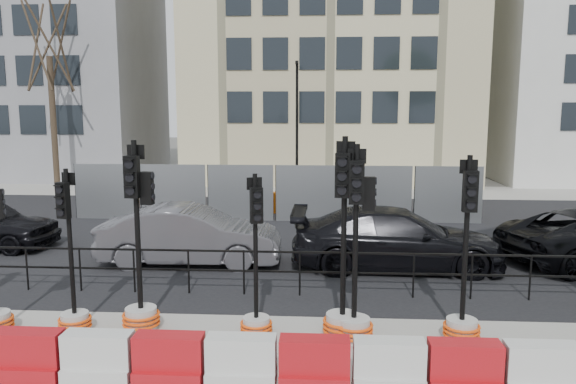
{
  "coord_description": "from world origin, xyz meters",
  "views": [
    {
      "loc": [
        1.66,
        -10.33,
        4.07
      ],
      "look_at": [
        0.84,
        3.0,
        1.99
      ],
      "focal_mm": 35.0,
      "sensor_mm": 36.0,
      "label": 1
    }
  ],
  "objects": [
    {
      "name": "ground",
      "position": [
        0.0,
        0.0,
        0.0
      ],
      "size": [
        120.0,
        120.0,
        0.0
      ],
      "primitive_type": "plane",
      "color": "#51514C",
      "rests_on": "ground"
    },
    {
      "name": "road",
      "position": [
        0.0,
        7.0,
        0.01
      ],
      "size": [
        40.0,
        14.0,
        0.03
      ],
      "primitive_type": "cube",
      "color": "black",
      "rests_on": "ground"
    },
    {
      "name": "sidewalk_far",
      "position": [
        0.0,
        16.0,
        0.01
      ],
      "size": [
        40.0,
        4.0,
        0.02
      ],
      "primitive_type": "cube",
      "color": "gray",
      "rests_on": "ground"
    },
    {
      "name": "building_grey",
      "position": [
        -14.0,
        21.99,
        7.0
      ],
      "size": [
        11.0,
        9.06,
        14.0
      ],
      "color": "gray",
      "rests_on": "ground"
    },
    {
      "name": "building_cream",
      "position": [
        2.0,
        21.99,
        9.0
      ],
      "size": [
        15.0,
        10.06,
        18.0
      ],
      "color": "beige",
      "rests_on": "ground"
    },
    {
      "name": "kerb_railing",
      "position": [
        0.0,
        1.2,
        0.69
      ],
      "size": [
        18.0,
        0.04,
        1.0
      ],
      "color": "black",
      "rests_on": "ground"
    },
    {
      "name": "heras_fencing",
      "position": [
        0.57,
        9.86,
        0.65
      ],
      "size": [
        14.33,
        1.72,
        2.0
      ],
      "color": "gray",
      "rests_on": "ground"
    },
    {
      "name": "lamp_post_far",
      "position": [
        0.5,
        14.98,
        3.22
      ],
      "size": [
        0.12,
        0.56,
        6.0
      ],
      "color": "black",
      "rests_on": "ground"
    },
    {
      "name": "tree_bare_far",
      "position": [
        -11.0,
        15.5,
        6.65
      ],
      "size": [
        2.0,
        2.0,
        9.0
      ],
      "color": "#473828",
      "rests_on": "ground"
    },
    {
      "name": "barrier_row",
      "position": [
        0.0,
        -2.8,
        0.37
      ],
      "size": [
        14.65,
        0.5,
        0.8
      ],
      "color": "#B80E24",
      "rests_on": "ground"
    },
    {
      "name": "traffic_signal_c",
      "position": [
        -2.78,
        -0.95,
        0.61
      ],
      "size": [
        0.59,
        0.59,
        2.98
      ],
      "rotation": [
        0.0,
        0.0,
        -0.28
      ],
      "color": "beige",
      "rests_on": "ground"
    },
    {
      "name": "traffic_signal_d",
      "position": [
        -1.6,
        -0.78,
        0.83
      ],
      "size": [
        0.68,
        0.68,
        3.46
      ],
      "rotation": [
        0.0,
        0.0,
        -0.12
      ],
      "color": "beige",
      "rests_on": "ground"
    },
    {
      "name": "traffic_signal_e",
      "position": [
        0.52,
        -0.93,
        0.6
      ],
      "size": [
        0.57,
        0.57,
        2.91
      ],
      "rotation": [
        0.0,
        0.0,
        0.33
      ],
      "color": "beige",
      "rests_on": "ground"
    },
    {
      "name": "traffic_signal_f",
      "position": [
        2.24,
        -1.02,
        0.82
      ],
      "size": [
        0.68,
        0.68,
        3.43
      ],
      "rotation": [
        0.0,
        0.0,
        -0.04
      ],
      "color": "beige",
      "rests_on": "ground"
    },
    {
      "name": "traffic_signal_g",
      "position": [
        2.04,
        -0.89,
        0.73
      ],
      "size": [
        0.7,
        0.7,
        3.55
      ],
      "rotation": [
        0.0,
        0.0,
        -0.22
      ],
      "color": "beige",
      "rests_on": "ground"
    },
    {
      "name": "traffic_signal_h",
      "position": [
        4.1,
        -0.91,
        0.67
      ],
      "size": [
        0.64,
        0.64,
        3.24
      ],
      "rotation": [
        0.0,
        0.0,
        -0.01
      ],
      "color": "beige",
      "rests_on": "ground"
    },
    {
      "name": "car_b",
      "position": [
        -1.7,
        3.52,
        0.76
      ],
      "size": [
        1.9,
        4.7,
        1.52
      ],
      "primitive_type": "imported",
      "rotation": [
        0.0,
        0.0,
        1.6
      ],
      "color": "#4C4B50",
      "rests_on": "ground"
    },
    {
      "name": "car_c",
      "position": [
        3.53,
        3.46,
        0.76
      ],
      "size": [
        2.29,
        5.32,
        1.52
      ],
      "primitive_type": "imported",
      "rotation": [
        0.0,
        0.0,
        1.56
      ],
      "color": "black",
      "rests_on": "ground"
    }
  ]
}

